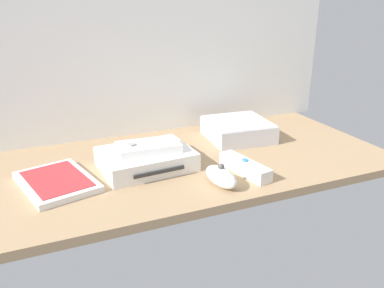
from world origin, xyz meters
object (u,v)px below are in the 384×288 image
Objects in this scene: remote_classic_pad at (148,147)px; remote_wand at (245,167)px; game_console at (146,159)px; game_case at (57,182)px; remote_nunchuk at (219,177)px; mini_computer at (238,129)px.

remote_wand is at bearing -26.25° from remote_classic_pad.
game_console is 1.01× the size of game_case.
remote_classic_pad is (0.46, -0.69, 3.21)cm from game_console.
remote_nunchuk is at bearing -167.82° from remote_wand.
remote_wand is (20.15, -11.86, -0.69)cm from game_console.
remote_classic_pad is (21.15, 0.60, 4.65)cm from game_case.
remote_nunchuk is at bearing -49.30° from remote_classic_pad.
game_console is at bearing -10.73° from game_case.
game_console is 31.82cm from mini_computer.
remote_wand is (-10.17, -21.50, -1.13)cm from mini_computer.
remote_wand is at bearing -28.81° from game_case.
mini_computer reaches higher than game_console.
game_case is 1.47× the size of remote_classic_pad.
game_case is 21.67cm from remote_classic_pad.
remote_nunchuk is at bearing -37.80° from game_case.
mini_computer is 1.75× the size of remote_nunchuk.
remote_nunchuk is (-8.48, -3.50, 0.53)cm from remote_wand.
game_case is at bearing -175.06° from remote_classic_pad.
game_console is 23.40cm from remote_wand.
remote_wand is at bearing -34.50° from game_console.
remote_classic_pad is (-11.21, 14.67, 3.37)cm from remote_nunchuk.
game_console is 1.49× the size of remote_classic_pad.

